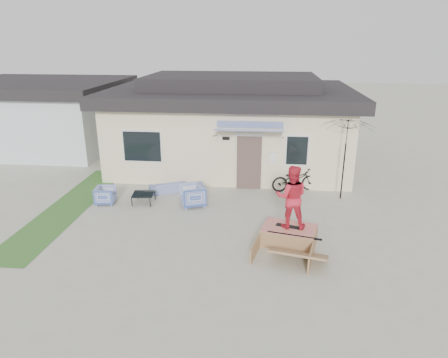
# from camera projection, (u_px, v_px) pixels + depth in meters

# --- Properties ---
(ground) EXTENTS (90.00, 90.00, 0.00)m
(ground) POSITION_uv_depth(u_px,v_px,m) (208.00, 241.00, 11.79)
(ground) COLOR #A6A594
(ground) RESTS_ON ground
(grass_strip) EXTENTS (1.40, 8.00, 0.01)m
(grass_strip) POSITION_uv_depth(u_px,v_px,m) (70.00, 206.00, 14.17)
(grass_strip) COLOR #326229
(grass_strip) RESTS_ON ground
(house) EXTENTS (10.80, 8.49, 4.10)m
(house) POSITION_uv_depth(u_px,v_px,m) (231.00, 122.00, 18.64)
(house) COLOR beige
(house) RESTS_ON ground
(neighbor_house) EXTENTS (8.60, 7.60, 3.50)m
(neighbor_house) POSITION_uv_depth(u_px,v_px,m) (40.00, 113.00, 21.59)
(neighbor_house) COLOR silver
(neighbor_house) RESTS_ON ground
(loveseat) EXTENTS (1.47, 0.96, 0.56)m
(loveseat) POSITION_uv_depth(u_px,v_px,m) (168.00, 185.00, 15.44)
(loveseat) COLOR #26439B
(loveseat) RESTS_ON ground
(armchair_left) EXTENTS (0.70, 0.74, 0.69)m
(armchair_left) POSITION_uv_depth(u_px,v_px,m) (105.00, 194.00, 14.34)
(armchair_left) COLOR #26439B
(armchair_left) RESTS_ON ground
(armchair_right) EXTENTS (1.01, 1.04, 0.84)m
(armchair_right) POSITION_uv_depth(u_px,v_px,m) (193.00, 194.00, 14.13)
(armchair_right) COLOR #26439B
(armchair_right) RESTS_ON ground
(coffee_table) EXTENTS (0.82, 0.82, 0.36)m
(coffee_table) POSITION_uv_depth(u_px,v_px,m) (144.00, 198.00, 14.42)
(coffee_table) COLOR black
(coffee_table) RESTS_ON ground
(bicycle) EXTENTS (1.91, 1.09, 1.15)m
(bicycle) POSITION_uv_depth(u_px,v_px,m) (295.00, 177.00, 15.43)
(bicycle) COLOR black
(bicycle) RESTS_ON ground
(patio_umbrella) EXTENTS (2.28, 2.17, 2.20)m
(patio_umbrella) POSITION_uv_depth(u_px,v_px,m) (345.00, 153.00, 14.29)
(patio_umbrella) COLOR black
(patio_umbrella) RESTS_ON ground
(skate_ramp) EXTENTS (1.90, 2.27, 0.50)m
(skate_ramp) POSITION_uv_depth(u_px,v_px,m) (289.00, 235.00, 11.56)
(skate_ramp) COLOR olive
(skate_ramp) RESTS_ON ground
(skateboard) EXTENTS (0.82, 0.42, 0.05)m
(skateboard) POSITION_uv_depth(u_px,v_px,m) (290.00, 226.00, 11.51)
(skateboard) COLOR black
(skateboard) RESTS_ON skate_ramp
(skater) EXTENTS (0.91, 0.71, 1.82)m
(skater) POSITION_uv_depth(u_px,v_px,m) (292.00, 196.00, 11.20)
(skater) COLOR red
(skater) RESTS_ON skateboard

